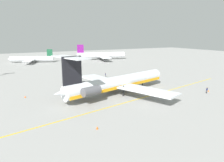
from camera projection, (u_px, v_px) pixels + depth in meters
The scene contains 10 objects.
ground at pixel (153, 104), 49.81m from camera, with size 338.45×338.45×0.00m, color gray.
main_jetliner at pixel (116, 83), 58.24m from camera, with size 38.94×34.82×11.49m.
airliner_mid_left at pixel (31, 59), 123.88m from camera, with size 25.26×25.39×7.80m.
airliner_mid_right at pixel (102, 55), 138.87m from camera, with size 33.45×33.32×10.04m.
ground_crew_near_nose at pixel (106, 74), 81.67m from camera, with size 0.30×0.33×1.64m.
ground_crew_near_tail at pixel (207, 90), 58.92m from camera, with size 0.42×0.28×1.77m.
safety_cone_nose at pixel (208, 91), 61.00m from camera, with size 0.40×0.40×0.55m, color #EA590F.
safety_cone_wingtip at pixel (97, 128), 36.72m from camera, with size 0.40×0.40×0.55m, color #EA590F.
safety_cone_tail at pixel (25, 97), 55.17m from camera, with size 0.40×0.40×0.55m, color #EA590F.
taxiway_centreline at pixel (134, 100), 53.02m from camera, with size 83.36×0.36×0.01m, color gold.
Camera 1 is at (-31.04, -37.14, 16.22)m, focal length 33.61 mm.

